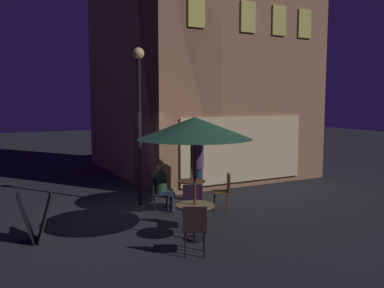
{
  "coord_description": "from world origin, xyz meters",
  "views": [
    {
      "loc": [
        -3.62,
        -9.36,
        2.79
      ],
      "look_at": [
        1.58,
        0.21,
        1.64
      ],
      "focal_mm": 37.96,
      "sensor_mm": 36.0,
      "label": 1
    }
  ],
  "objects_px": {
    "cafe_table_1": "(195,213)",
    "patron_seated_0": "(163,185)",
    "menu_sandwich_board": "(35,217)",
    "cafe_chair_1": "(157,190)",
    "cafe_chair_2": "(195,226)",
    "cafe_chair_3": "(193,202)",
    "patio_umbrella_0": "(191,132)",
    "cafe_table_0": "(191,190)",
    "patio_umbrella_1": "(195,128)",
    "patron_standing_1": "(198,170)",
    "street_lamp_near_corner": "(139,100)",
    "cafe_chair_0": "(225,188)"
  },
  "relations": [
    {
      "from": "cafe_table_0",
      "to": "cafe_chair_0",
      "type": "bearing_deg",
      "value": -26.92
    },
    {
      "from": "cafe_chair_2",
      "to": "cafe_table_1",
      "type": "bearing_deg",
      "value": 0.0
    },
    {
      "from": "cafe_table_0",
      "to": "patio_umbrella_1",
      "type": "relative_size",
      "value": 0.32
    },
    {
      "from": "cafe_chair_3",
      "to": "cafe_chair_1",
      "type": "bearing_deg",
      "value": -147.18
    },
    {
      "from": "patio_umbrella_1",
      "to": "cafe_chair_2",
      "type": "relative_size",
      "value": 2.65
    },
    {
      "from": "cafe_table_1",
      "to": "cafe_chair_1",
      "type": "distance_m",
      "value": 2.24
    },
    {
      "from": "patron_standing_1",
      "to": "patio_umbrella_1",
      "type": "bearing_deg",
      "value": -140.83
    },
    {
      "from": "street_lamp_near_corner",
      "to": "cafe_table_1",
      "type": "relative_size",
      "value": 5.35
    },
    {
      "from": "menu_sandwich_board",
      "to": "cafe_chair_3",
      "type": "relative_size",
      "value": 1.01
    },
    {
      "from": "street_lamp_near_corner",
      "to": "cafe_chair_1",
      "type": "height_order",
      "value": "street_lamp_near_corner"
    },
    {
      "from": "cafe_table_1",
      "to": "patron_seated_0",
      "type": "height_order",
      "value": "patron_seated_0"
    },
    {
      "from": "patron_seated_0",
      "to": "patron_standing_1",
      "type": "xyz_separation_m",
      "value": [
        1.36,
        0.64,
        0.2
      ]
    },
    {
      "from": "cafe_table_0",
      "to": "cafe_chair_1",
      "type": "relative_size",
      "value": 0.85
    },
    {
      "from": "street_lamp_near_corner",
      "to": "cafe_table_1",
      "type": "distance_m",
      "value": 3.85
    },
    {
      "from": "menu_sandwich_board",
      "to": "cafe_table_0",
      "type": "distance_m",
      "value": 3.82
    },
    {
      "from": "cafe_chair_3",
      "to": "patron_seated_0",
      "type": "bearing_deg",
      "value": -152.27
    },
    {
      "from": "menu_sandwich_board",
      "to": "cafe_chair_1",
      "type": "xyz_separation_m",
      "value": [
        2.97,
        0.79,
        0.07
      ]
    },
    {
      "from": "cafe_chair_2",
      "to": "patron_seated_0",
      "type": "bearing_deg",
      "value": 15.43
    },
    {
      "from": "cafe_table_1",
      "to": "patron_standing_1",
      "type": "bearing_deg",
      "value": 59.75
    },
    {
      "from": "cafe_chair_0",
      "to": "cafe_chair_3",
      "type": "height_order",
      "value": "cafe_chair_0"
    },
    {
      "from": "menu_sandwich_board",
      "to": "cafe_chair_1",
      "type": "bearing_deg",
      "value": 22.28
    },
    {
      "from": "cafe_table_0",
      "to": "cafe_chair_0",
      "type": "distance_m",
      "value": 0.85
    },
    {
      "from": "cafe_chair_1",
      "to": "patron_standing_1",
      "type": "xyz_separation_m",
      "value": [
        1.49,
        0.58,
        0.32
      ]
    },
    {
      "from": "menu_sandwich_board",
      "to": "patio_umbrella_0",
      "type": "height_order",
      "value": "patio_umbrella_0"
    },
    {
      "from": "street_lamp_near_corner",
      "to": "patio_umbrella_0",
      "type": "distance_m",
      "value": 1.7
    },
    {
      "from": "patio_umbrella_0",
      "to": "patron_seated_0",
      "type": "height_order",
      "value": "patio_umbrella_0"
    },
    {
      "from": "street_lamp_near_corner",
      "to": "cafe_chair_2",
      "type": "height_order",
      "value": "street_lamp_near_corner"
    },
    {
      "from": "cafe_table_0",
      "to": "cafe_chair_2",
      "type": "distance_m",
      "value": 3.02
    },
    {
      "from": "menu_sandwich_board",
      "to": "cafe_chair_2",
      "type": "relative_size",
      "value": 1.02
    },
    {
      "from": "menu_sandwich_board",
      "to": "patio_umbrella_0",
      "type": "relative_size",
      "value": 0.43
    },
    {
      "from": "cafe_chair_2",
      "to": "cafe_table_0",
      "type": "bearing_deg",
      "value": 1.65
    },
    {
      "from": "menu_sandwich_board",
      "to": "cafe_chair_1",
      "type": "height_order",
      "value": "menu_sandwich_board"
    },
    {
      "from": "menu_sandwich_board",
      "to": "patio_umbrella_0",
      "type": "distance_m",
      "value": 4.12
    },
    {
      "from": "cafe_chair_3",
      "to": "menu_sandwich_board",
      "type": "bearing_deg",
      "value": -77.46
    },
    {
      "from": "street_lamp_near_corner",
      "to": "patron_standing_1",
      "type": "distance_m",
      "value": 2.53
    },
    {
      "from": "cafe_chair_3",
      "to": "cafe_table_1",
      "type": "bearing_deg",
      "value": -0.0
    },
    {
      "from": "menu_sandwich_board",
      "to": "cafe_chair_2",
      "type": "height_order",
      "value": "menu_sandwich_board"
    },
    {
      "from": "patio_umbrella_0",
      "to": "cafe_chair_1",
      "type": "bearing_deg",
      "value": 159.66
    },
    {
      "from": "cafe_chair_1",
      "to": "patio_umbrella_0",
      "type": "bearing_deg",
      "value": 0.0
    },
    {
      "from": "cafe_table_1",
      "to": "patron_seated_0",
      "type": "bearing_deg",
      "value": 82.55
    },
    {
      "from": "cafe_table_0",
      "to": "patron_standing_1",
      "type": "relative_size",
      "value": 0.45
    },
    {
      "from": "patio_umbrella_1",
      "to": "cafe_chair_1",
      "type": "bearing_deg",
      "value": 86.25
    },
    {
      "from": "patio_umbrella_0",
      "to": "patio_umbrella_1",
      "type": "xyz_separation_m",
      "value": [
        -0.96,
        -1.93,
        0.23
      ]
    },
    {
      "from": "cafe_table_1",
      "to": "patio_umbrella_0",
      "type": "distance_m",
      "value": 2.61
    },
    {
      "from": "patio_umbrella_1",
      "to": "cafe_chair_0",
      "type": "relative_size",
      "value": 2.58
    },
    {
      "from": "patio_umbrella_1",
      "to": "patron_standing_1",
      "type": "distance_m",
      "value": 3.53
    },
    {
      "from": "cafe_chair_1",
      "to": "cafe_table_0",
      "type": "bearing_deg",
      "value": 0.0
    },
    {
      "from": "patio_umbrella_1",
      "to": "patron_seated_0",
      "type": "xyz_separation_m",
      "value": [
        0.29,
        2.18,
        -1.56
      ]
    },
    {
      "from": "cafe_chair_3",
      "to": "patron_standing_1",
      "type": "bearing_deg",
      "value": 174.05
    },
    {
      "from": "cafe_chair_0",
      "to": "patron_standing_1",
      "type": "height_order",
      "value": "patron_standing_1"
    }
  ]
}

